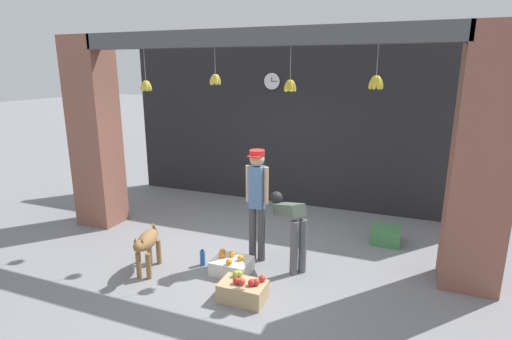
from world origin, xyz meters
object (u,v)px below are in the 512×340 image
dog (147,244)px  worker_stooping (291,223)px  produce_box_green (386,235)px  water_bottle (203,258)px  fruit_crate_apples (243,290)px  shopkeeper (257,197)px  fruit_crate_oranges (232,265)px  wall_clock (272,81)px

dog → worker_stooping: worker_stooping is taller
produce_box_green → water_bottle: 3.00m
worker_stooping → fruit_crate_apples: bearing=-153.6°
worker_stooping → produce_box_green: size_ratio=2.26×
dog → shopkeeper: bearing=108.8°
fruit_crate_oranges → wall_clock: 3.98m
fruit_crate_oranges → wall_clock: bearing=99.4°
shopkeeper → worker_stooping: shopkeeper is taller
worker_stooping → shopkeeper: bearing=128.4°
dog → fruit_crate_apples: bearing=67.1°
fruit_crate_oranges → produce_box_green: size_ratio=1.16×
shopkeeper → dog: bearing=34.9°
dog → fruit_crate_oranges: 1.21m
produce_box_green → wall_clock: wall_clock is taller
shopkeeper → worker_stooping: size_ratio=1.65×
water_bottle → wall_clock: wall_clock is taller
dog → produce_box_green: dog is taller
dog → fruit_crate_oranges: dog is taller
dog → produce_box_green: (3.04, 2.21, -0.29)m
produce_box_green → wall_clock: (-2.46, 1.32, 2.39)m
dog → shopkeeper: (1.28, 0.91, 0.56)m
shopkeeper → produce_box_green: 2.34m
dog → worker_stooping: (1.80, 0.88, 0.24)m
water_bottle → fruit_crate_oranges: bearing=-4.9°
worker_stooping → dog: bearing=157.8°
produce_box_green → fruit_crate_oranges: bearing=-137.0°
wall_clock → fruit_crate_oranges: bearing=-80.6°
dog → fruit_crate_apples: dog is taller
shopkeeper → wall_clock: bearing=-75.5°
fruit_crate_oranges → produce_box_green: bearing=43.0°
shopkeeper → produce_box_green: (1.76, 1.30, -0.85)m
fruit_crate_oranges → fruit_crate_apples: fruit_crate_apples is taller
worker_stooping → fruit_crate_oranges: bearing=165.8°
worker_stooping → produce_box_green: 1.89m
water_bottle → shopkeeper: bearing=35.0°
fruit_crate_oranges → wall_clock: wall_clock is taller
shopkeeper → worker_stooping: bearing=176.2°
shopkeeper → water_bottle: size_ratio=6.88×
wall_clock → shopkeeper: bearing=-75.0°
fruit_crate_oranges → water_bottle: (-0.48, 0.04, 0.00)m
shopkeeper → water_bottle: (-0.67, -0.47, -0.87)m
shopkeeper → fruit_crate_apples: (0.24, -1.08, -0.86)m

